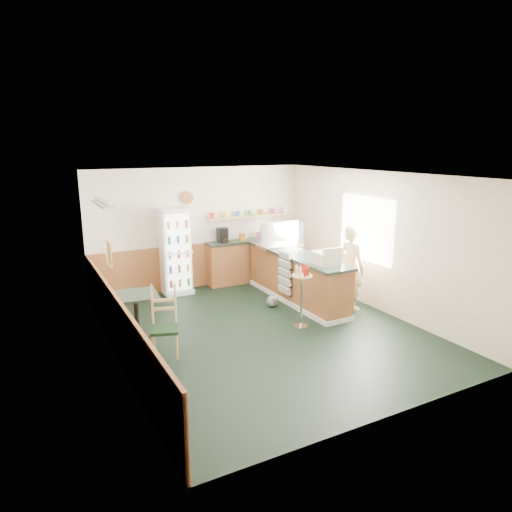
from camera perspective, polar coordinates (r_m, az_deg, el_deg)
ground at (r=8.13m, az=1.05°, el=-9.23°), size 6.00×6.00×0.00m
room_envelope at (r=8.20m, az=-2.76°, el=2.13°), size 5.04×6.02×2.72m
service_counter at (r=9.50m, az=5.07°, el=-2.91°), size 0.68×3.01×1.01m
back_counter at (r=10.84m, az=-0.59°, el=-0.29°), size 2.24×0.42×1.69m
drinks_fridge at (r=10.00m, az=-10.03°, el=0.58°), size 0.62×0.53×1.87m
display_case at (r=9.88m, az=2.97°, el=2.64°), size 0.94×0.49×0.53m
cash_register at (r=8.55m, az=8.73°, el=-0.26°), size 0.45×0.47×0.24m
shopkeeper at (r=9.11m, az=11.85°, el=-1.41°), size 0.45×0.59×1.68m
condiment_stand at (r=8.06m, az=5.74°, el=-3.82°), size 0.36×0.36×1.12m
newspaper_rack at (r=9.16m, az=3.63°, el=-2.14°), size 0.09×0.44×0.89m
cafe_table at (r=7.87m, az=-14.76°, el=-6.22°), size 0.77×0.77×0.78m
cafe_chair at (r=7.19m, az=-11.61°, el=-7.72°), size 0.52×0.52×1.10m
dog_doorstop at (r=9.20m, az=2.12°, el=-5.61°), size 0.22×0.29×0.27m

